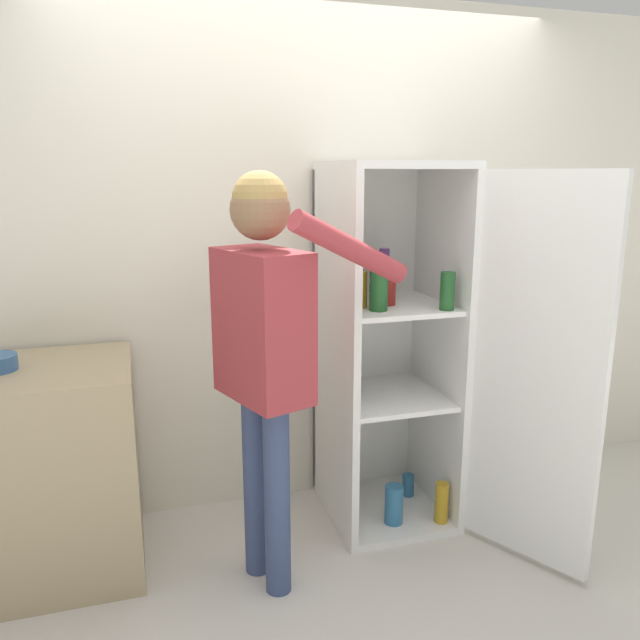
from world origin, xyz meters
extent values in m
plane|color=beige|center=(0.00, 0.00, 0.00)|extent=(12.00, 12.00, 0.00)
cube|color=silver|center=(0.00, 0.98, 1.27)|extent=(7.00, 0.06, 2.55)
cube|color=white|center=(0.30, 0.62, 0.02)|extent=(0.58, 0.62, 0.04)
cube|color=white|center=(0.30, 0.62, 1.75)|extent=(0.58, 0.62, 0.04)
cube|color=white|center=(0.30, 0.91, 0.88)|extent=(0.58, 0.03, 1.69)
cube|color=white|center=(0.03, 0.62, 0.88)|extent=(0.04, 0.62, 1.69)
cube|color=white|center=(0.57, 0.62, 0.88)|extent=(0.03, 0.62, 1.69)
cube|color=white|center=(0.30, 0.62, 0.63)|extent=(0.51, 0.55, 0.02)
cube|color=white|center=(0.30, 0.62, 1.09)|extent=(0.51, 0.55, 0.02)
cube|color=white|center=(0.75, 0.06, 0.88)|extent=(0.31, 0.54, 1.69)
cylinder|color=teal|center=(0.46, 0.68, 0.09)|extent=(0.06, 0.06, 0.12)
cylinder|color=maroon|center=(0.10, 0.80, 0.09)|extent=(0.09, 0.09, 0.10)
cylinder|color=#1E5123|center=(0.49, 0.40, 1.19)|extent=(0.07, 0.07, 0.17)
cylinder|color=maroon|center=(0.27, 0.58, 1.21)|extent=(0.09, 0.09, 0.21)
cylinder|color=#B78C1E|center=(0.13, 0.56, 1.19)|extent=(0.05, 0.05, 0.17)
cylinder|color=#B78C1E|center=(0.51, 0.39, 0.14)|extent=(0.07, 0.07, 0.20)
cylinder|color=#723884|center=(0.13, 0.77, 0.77)|extent=(0.05, 0.05, 0.25)
cylinder|color=#723884|center=(0.33, 0.77, 1.23)|extent=(0.05, 0.05, 0.24)
cylinder|color=teal|center=(0.28, 0.45, 0.13)|extent=(0.09, 0.09, 0.19)
cylinder|color=#1E5123|center=(0.18, 0.47, 1.22)|extent=(0.08, 0.08, 0.23)
cylinder|color=#384770|center=(-0.43, 0.32, 0.42)|extent=(0.11, 0.11, 0.84)
cylinder|color=#384770|center=(-0.37, 0.16, 0.42)|extent=(0.11, 0.11, 0.84)
cube|color=#9E3338|center=(-0.40, 0.24, 1.13)|extent=(0.36, 0.47, 0.59)
sphere|color=#8C6647|center=(-0.40, 0.24, 1.58)|extent=(0.23, 0.23, 0.23)
sphere|color=#AD894C|center=(-0.40, 0.24, 1.62)|extent=(0.21, 0.21, 0.21)
cylinder|color=#9E3338|center=(-0.48, 0.46, 1.10)|extent=(0.08, 0.08, 0.56)
cylinder|color=#9E3338|center=(-0.08, 0.11, 1.44)|extent=(0.54, 0.26, 0.31)
cube|color=tan|center=(-1.27, 0.61, 0.46)|extent=(0.73, 0.65, 0.93)
camera|label=1|loc=(-0.87, -2.09, 1.71)|focal=35.00mm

